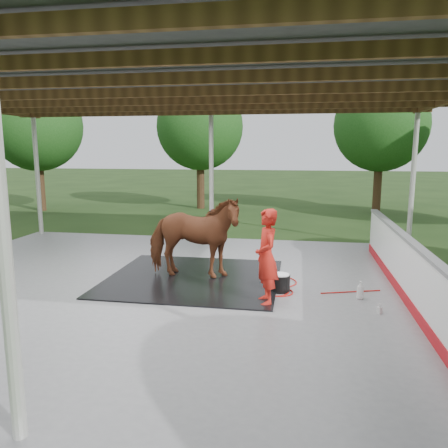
% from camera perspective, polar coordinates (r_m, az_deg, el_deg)
% --- Properties ---
extents(ground, '(100.00, 100.00, 0.00)m').
position_cam_1_polar(ground, '(8.98, -7.62, -8.47)').
color(ground, '#1E3814').
extents(concrete_slab, '(12.00, 10.00, 0.05)m').
position_cam_1_polar(concrete_slab, '(8.98, -7.62, -8.32)').
color(concrete_slab, slate).
rests_on(concrete_slab, ground).
extents(pavilion_structure, '(12.60, 10.60, 4.05)m').
position_cam_1_polar(pavilion_structure, '(8.61, -8.25, 17.46)').
color(pavilion_structure, beige).
rests_on(pavilion_structure, ground).
extents(dasher_board, '(0.16, 8.00, 1.15)m').
position_cam_1_polar(dasher_board, '(8.66, 22.91, -5.79)').
color(dasher_board, '#AA0E16').
rests_on(dasher_board, concrete_slab).
extents(tree_belt, '(28.00, 28.00, 5.80)m').
position_cam_1_polar(tree_belt, '(9.37, -4.64, 15.80)').
color(tree_belt, '#382314').
rests_on(tree_belt, ground).
extents(rubber_mat, '(3.62, 3.39, 0.03)m').
position_cam_1_polar(rubber_mat, '(9.49, -4.01, -7.00)').
color(rubber_mat, black).
rests_on(rubber_mat, concrete_slab).
extents(horse, '(2.09, 0.97, 1.76)m').
position_cam_1_polar(horse, '(9.28, -4.07, -1.71)').
color(horse, brown).
rests_on(horse, rubber_mat).
extents(handler, '(0.59, 0.72, 1.72)m').
position_cam_1_polar(handler, '(7.81, 5.57, -4.28)').
color(handler, red).
rests_on(handler, concrete_slab).
extents(wash_bucket, '(0.38, 0.38, 0.35)m').
position_cam_1_polar(wash_bucket, '(8.66, 7.37, -7.58)').
color(wash_bucket, black).
rests_on(wash_bucket, concrete_slab).
extents(soap_bottle_a, '(0.16, 0.16, 0.34)m').
position_cam_1_polar(soap_bottle_a, '(8.55, 17.37, -8.24)').
color(soap_bottle_a, silver).
rests_on(soap_bottle_a, concrete_slab).
extents(soap_bottle_b, '(0.11, 0.11, 0.17)m').
position_cam_1_polar(soap_bottle_b, '(7.96, 19.65, -10.37)').
color(soap_bottle_b, '#338CD8').
rests_on(soap_bottle_b, concrete_slab).
extents(hose_coil, '(2.43, 1.36, 0.02)m').
position_cam_1_polar(hose_coil, '(8.94, 7.00, -8.13)').
color(hose_coil, '#B8130D').
rests_on(hose_coil, concrete_slab).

